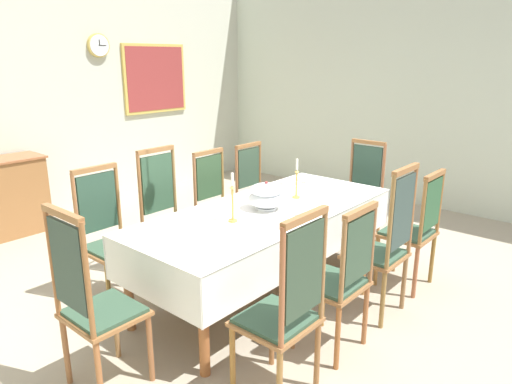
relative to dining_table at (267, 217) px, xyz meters
name	(u,v)px	position (x,y,z in m)	size (l,w,h in m)	color
ground	(269,295)	(0.00, -0.03, -0.72)	(6.73, 6.95, 0.04)	#A29882
back_wall	(52,80)	(0.00, 3.48, 1.03)	(6.73, 0.08, 3.45)	beige
right_wall	(434,79)	(3.41, -0.03, 1.03)	(0.08, 6.95, 3.45)	beige
dining_table	(267,217)	(0.00, 0.00, 0.00)	(2.46, 1.02, 0.77)	#9A572D
tablecloth	(267,219)	(0.00, 0.00, -0.01)	(2.48, 1.04, 0.35)	white
chair_south_a	(286,307)	(-0.95, -0.92, -0.09)	(0.44, 0.42, 1.21)	olive
chair_north_a	(109,235)	(-0.95, 0.92, -0.11)	(0.44, 0.42, 1.15)	olive
chair_south_b	(340,276)	(-0.33, -0.91, -0.13)	(0.44, 0.42, 1.08)	#95623B
chair_north_b	(167,214)	(-0.33, 0.92, -0.09)	(0.44, 0.42, 1.21)	olive
chair_south_c	(385,242)	(0.32, -0.92, -0.08)	(0.44, 0.42, 1.23)	olive
chair_north_c	(218,202)	(0.32, 0.91, -0.13)	(0.44, 0.42, 1.10)	#985D3A
chair_south_d	(415,227)	(0.94, -0.91, -0.13)	(0.44, 0.42, 1.08)	olive
chair_north_d	(257,190)	(0.94, 0.91, -0.13)	(0.44, 0.42, 1.08)	#96582C
chair_head_west	(92,301)	(-1.64, 0.00, -0.09)	(0.42, 0.44, 1.20)	olive
chair_head_east	(360,191)	(1.63, 0.00, -0.12)	(0.42, 0.44, 1.12)	#9C5B3E
soup_tureen	(266,196)	(-0.01, 0.00, 0.19)	(0.31, 0.31, 0.24)	white
candlestick_west	(233,202)	(-0.42, 0.00, 0.24)	(0.07, 0.07, 0.39)	gold
candlestick_east	(296,182)	(0.42, 0.00, 0.22)	(0.07, 0.07, 0.36)	gold
bowl_near_left	(290,182)	(0.77, 0.33, 0.10)	(0.17, 0.17, 0.04)	white
bowl_near_right	(307,212)	(0.09, -0.35, 0.10)	(0.18, 0.18, 0.04)	white
spoon_primary	(295,181)	(0.88, 0.36, 0.08)	(0.04, 0.18, 0.01)	gold
spoon_secondary	(313,210)	(0.21, -0.32, 0.08)	(0.04, 0.18, 0.01)	gold
mounted_clock	(98,45)	(0.64, 3.41, 1.45)	(0.31, 0.06, 0.31)	#D1B251
framed_painting	(155,79)	(1.55, 3.42, 0.99)	(1.10, 0.05, 0.99)	#D1B251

